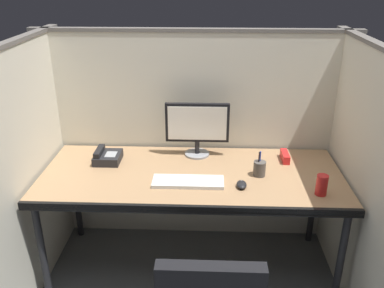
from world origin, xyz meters
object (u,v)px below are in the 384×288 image
object	(u,v)px
monitor_center	(197,126)
desk_phone	(107,157)
keyboard_main	(188,182)
red_stapler	(285,156)
pen_cup	(259,168)
desk	(192,181)
computer_mouse	(242,185)
soda_can	(322,185)

from	to	relation	value
monitor_center	desk_phone	world-z (taller)	monitor_center
keyboard_main	red_stapler	size ratio (longest dim) A/B	2.87
red_stapler	pen_cup	bearing A→B (deg)	-131.11
desk	keyboard_main	size ratio (longest dim) A/B	4.42
desk	pen_cup	world-z (taller)	pen_cup
monitor_center	desk_phone	xyz separation A→B (m)	(-0.60, -0.13, -0.18)
computer_mouse	red_stapler	size ratio (longest dim) A/B	0.64
desk	computer_mouse	xyz separation A→B (m)	(0.30, -0.15, 0.07)
desk_phone	pen_cup	world-z (taller)	pen_cup
computer_mouse	desk_phone	xyz separation A→B (m)	(-0.88, 0.31, 0.02)
monitor_center	soda_can	size ratio (longest dim) A/B	3.52
monitor_center	soda_can	bearing A→B (deg)	-34.91
red_stapler	pen_cup	world-z (taller)	pen_cup
monitor_center	red_stapler	bearing A→B (deg)	-5.97
pen_cup	soda_can	distance (m)	0.39
desk	pen_cup	xyz separation A→B (m)	(0.42, 0.00, 0.10)
desk	computer_mouse	world-z (taller)	computer_mouse
pen_cup	desk_phone	bearing A→B (deg)	170.92
desk_phone	keyboard_main	bearing A→B (deg)	-26.71
monitor_center	pen_cup	size ratio (longest dim) A/B	2.64
keyboard_main	computer_mouse	world-z (taller)	computer_mouse
monitor_center	keyboard_main	bearing A→B (deg)	-95.89
keyboard_main	desk_phone	bearing A→B (deg)	153.29
monitor_center	red_stapler	size ratio (longest dim) A/B	2.87
desk	monitor_center	size ratio (longest dim) A/B	4.42
desk	pen_cup	distance (m)	0.43
keyboard_main	pen_cup	world-z (taller)	pen_cup
red_stapler	desk_phone	bearing A→B (deg)	-176.83
red_stapler	desk_phone	distance (m)	1.20
keyboard_main	computer_mouse	size ratio (longest dim) A/B	4.48
desk	keyboard_main	distance (m)	0.14
desk_phone	soda_can	size ratio (longest dim) A/B	1.56
red_stapler	desk_phone	size ratio (longest dim) A/B	0.79
desk_phone	pen_cup	distance (m)	1.01
red_stapler	desk_phone	xyz separation A→B (m)	(-1.19, -0.07, 0.01)
red_stapler	soda_can	distance (m)	0.46
keyboard_main	desk_phone	size ratio (longest dim) A/B	2.26
desk	desk_phone	xyz separation A→B (m)	(-0.57, 0.16, 0.08)
monitor_center	keyboard_main	size ratio (longest dim) A/B	1.00
desk	soda_can	distance (m)	0.79
desk	monitor_center	bearing A→B (deg)	84.81
computer_mouse	pen_cup	xyz separation A→B (m)	(0.12, 0.15, 0.03)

